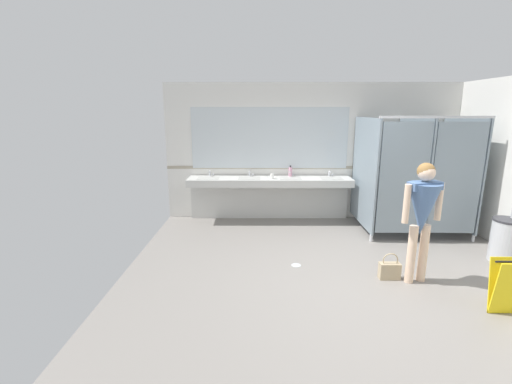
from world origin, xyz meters
name	(u,v)px	position (x,y,z in m)	size (l,w,h in m)	color
ground_plane	(347,281)	(0.00, 0.00, -0.05)	(6.10, 6.04, 0.10)	gray
wall_back	(317,152)	(0.00, 2.78, 1.35)	(6.10, 0.12, 2.71)	silver
wall_back_tile_band	(317,167)	(0.00, 2.72, 1.05)	(6.10, 0.01, 0.06)	#9E937F
vanity_counter	(269,189)	(-0.97, 2.52, 0.65)	(3.20, 0.55, 1.00)	silver
mirror_panel	(270,138)	(-0.97, 2.71, 1.64)	(3.10, 0.02, 1.20)	silver
bathroom_stalls	(416,173)	(1.60, 1.80, 1.09)	(1.80, 1.44, 2.10)	gray
trash_bin	(506,240)	(2.44, 0.54, 0.32)	(0.41, 0.41, 0.64)	#B7BABF
person_standing	(422,209)	(0.85, -0.10, 0.98)	(0.54, 0.49, 1.56)	beige
handbag	(390,270)	(0.54, -0.03, 0.12)	(0.27, 0.12, 0.36)	tan
soap_dispenser	(290,172)	(-0.56, 2.59, 0.99)	(0.07, 0.07, 0.22)	#D899B2
paper_cup	(272,176)	(-0.93, 2.34, 0.94)	(0.07, 0.07, 0.09)	white
wet_floor_sign	(505,286)	(1.48, -0.84, 0.32)	(0.28, 0.19, 0.63)	yellow
floor_drain_cover	(296,265)	(-0.65, 0.36, 0.00)	(0.14, 0.14, 0.01)	#B7BABF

